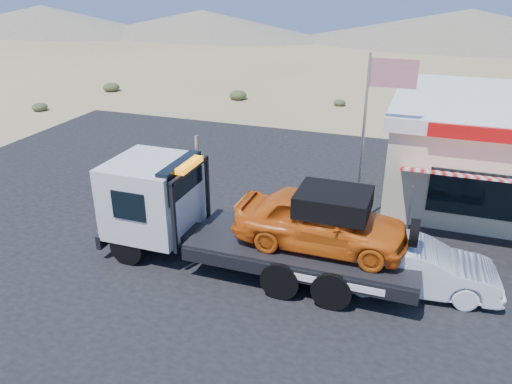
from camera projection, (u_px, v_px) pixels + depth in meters
ground at (181, 263)px, 15.56m from camera, size 120.00×120.00×0.00m
asphalt_lot at (271, 230)px, 17.53m from camera, size 32.00×24.00×0.02m
tow_truck at (247, 216)px, 14.76m from camera, size 9.45×2.80×3.16m
white_sedan at (415, 266)px, 13.97m from camera, size 4.66×2.04×1.49m
flagpole at (371, 123)px, 16.40m from camera, size 1.55×0.10×6.00m
desert_scrub at (40, 124)px, 28.72m from camera, size 25.22×32.63×0.67m
distant_hills at (308, 25)px, 65.30m from camera, size 126.00×48.00×4.20m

